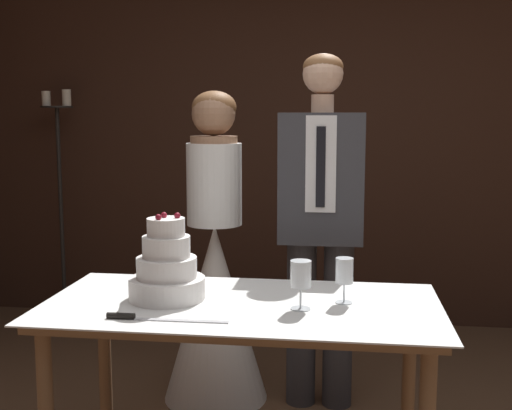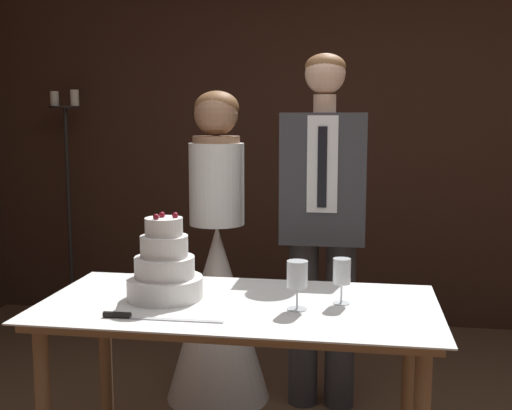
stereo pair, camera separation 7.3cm
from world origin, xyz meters
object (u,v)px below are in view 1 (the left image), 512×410
Objects in this scene: wine_glass_near at (344,273)px; cake_table at (241,325)px; wine_glass_middle at (300,276)px; groom at (321,215)px; bride at (215,287)px; candle_stand at (62,219)px; tiered_cake at (167,269)px; cake_knife at (144,318)px.

cake_table is at bearing -172.53° from wine_glass_near.
groom reaches higher than wine_glass_middle.
candle_stand is at bearing 140.09° from bride.
wine_glass_middle is at bearing -47.49° from candle_stand.
bride is 0.67m from groom.
bride reaches higher than tiered_cake.
wine_glass_middle is (-0.16, -0.10, 0.01)m from wine_glass_near.
cake_knife is (-0.31, -0.25, 0.10)m from cake_table.
bride is (-0.66, 0.78, -0.29)m from wine_glass_near.
groom reaches higher than bride.
tiered_cake is 0.29m from cake_knife.
cake_knife is 0.27× the size of bride.
groom is at bearing 55.27° from tiered_cake.
wine_glass_near is at bearing 7.47° from cake_table.
wine_glass_middle is 0.11× the size of bride.
wine_glass_middle is 1.06m from bride.
tiered_cake reaches higher than cake_knife.
cake_table is at bearing -72.00° from bride.
bride is at bearing 108.00° from cake_table.
bride reaches higher than cake_table.
tiered_cake is 2.35m from candle_stand.
tiered_cake is at bearing 172.59° from wine_glass_middle.
candle_stand reaches higher than wine_glass_middle.
bride is 0.96× the size of candle_stand.
cake_table is 0.41m from cake_knife.
tiered_cake is 1.94× the size of wine_glass_near.
cake_table is at bearing 167.16° from wine_glass_middle.
wine_glass_near is at bearing -43.59° from candle_stand.
wine_glass_near is 0.10× the size of groom.
cake_knife is at bearing -92.48° from tiered_cake.
candle_stand is at bearing 124.21° from tiered_cake.
candle_stand is at bearing 129.53° from cake_table.
wine_glass_middle is 2.73m from candle_stand.
wine_glass_middle is at bearing 19.45° from cake_knife.
cake_knife is at bearing -59.33° from candle_stand.
cake_knife is at bearing -159.67° from wine_glass_middle.
cake_table is 0.88m from bride.
wine_glass_middle is at bearing -7.41° from tiered_cake.
cake_knife is 2.37× the size of wine_glass_middle.
cake_table is 0.85× the size of groom.
groom is 1.07× the size of candle_stand.
candle_stand reaches higher than wine_glass_near.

